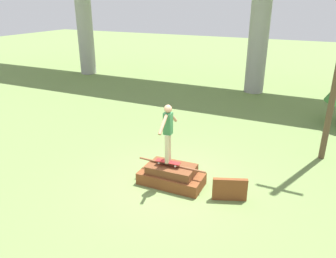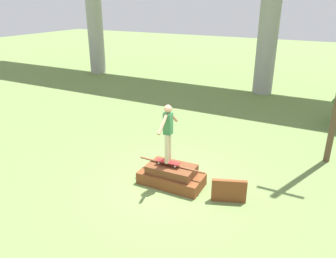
{
  "view_description": "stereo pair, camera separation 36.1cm",
  "coord_description": "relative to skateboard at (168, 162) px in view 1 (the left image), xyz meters",
  "views": [
    {
      "loc": [
        3.54,
        -7.66,
        5.12
      ],
      "look_at": [
        -0.08,
        -0.06,
        1.76
      ],
      "focal_mm": 35.0,
      "sensor_mm": 36.0,
      "label": 1
    },
    {
      "loc": [
        3.87,
        -7.5,
        5.12
      ],
      "look_at": [
        -0.08,
        -0.06,
        1.76
      ],
      "focal_mm": 35.0,
      "sensor_mm": 36.0,
      "label": 2
    }
  ],
  "objects": [
    {
      "name": "scrap_plank_loose",
      "position": [
        1.86,
        -0.0,
        -0.42
      ],
      "size": [
        0.91,
        0.46,
        0.64
      ],
      "color": "brown",
      "rests_on": "ground_plane"
    },
    {
      "name": "scrap_pile",
      "position": [
        0.08,
        0.06,
        -0.46
      ],
      "size": [
        2.1,
        0.95,
        0.66
      ],
      "color": "brown",
      "rests_on": "ground_plane"
    },
    {
      "name": "skateboard",
      "position": [
        0.0,
        0.0,
        0.0
      ],
      "size": [
        0.74,
        0.23,
        0.09
      ],
      "color": "maroon",
      "rests_on": "scrap_pile"
    },
    {
      "name": "skater",
      "position": [
        0.0,
        0.0,
        1.01
      ],
      "size": [
        0.23,
        1.21,
        1.71
      ],
      "color": "#C6B78E",
      "rests_on": "skateboard"
    },
    {
      "name": "ground_plane",
      "position": [
        0.08,
        0.06,
        -0.74
      ],
      "size": [
        80.0,
        80.0,
        0.0
      ],
      "primitive_type": "plane",
      "color": "olive"
    }
  ]
}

